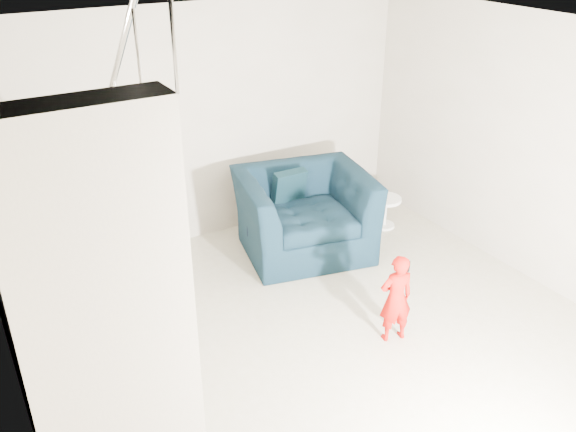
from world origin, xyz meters
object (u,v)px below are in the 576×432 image
(toddler, at_px, (396,298))
(side_table, at_px, (385,207))
(armchair, at_px, (304,213))
(staircase, at_px, (80,306))

(toddler, distance_m, side_table, 2.24)
(armchair, height_order, staircase, staircase)
(toddler, relative_size, side_table, 2.23)
(side_table, bearing_deg, toddler, -126.51)
(toddler, relative_size, staircase, 0.24)
(armchair, xyz_separation_m, toddler, (-0.17, -1.81, -0.03))
(toddler, height_order, side_table, toddler)
(toddler, xyz_separation_m, staircase, (-2.57, 0.54, 0.51))
(armchair, xyz_separation_m, staircase, (-2.73, -1.27, 0.48))
(staircase, bearing_deg, toddler, -11.80)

